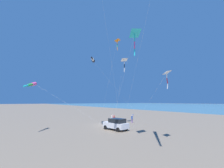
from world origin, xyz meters
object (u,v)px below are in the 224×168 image
person_child_grey_jacket (114,119)px  person_adult_flyer (132,118)px  kite_windsock_rainbow_low_near (93,60)px  kite_windsock_small_distant (32,84)px  kite_delta_teal_far_right (166,73)px  cooler_box (127,126)px  kite_delta_long_streamer_right (124,60)px  kite_delta_black_fish_shape (134,34)px  person_child_green_jacket (112,118)px  kite_delta_white_trailing (117,41)px  parked_car (116,124)px

person_child_grey_jacket → person_adult_flyer: bearing=-4.2°
kite_windsock_rainbow_low_near → kite_windsock_small_distant: 11.55m
person_child_grey_jacket → kite_windsock_rainbow_low_near: size_ratio=0.13×
kite_windsock_small_distant → person_adult_flyer: bearing=0.4°
kite_delta_teal_far_right → cooler_box: bearing=77.0°
kite_delta_long_streamer_right → kite_delta_teal_far_right: bearing=-107.1°
person_adult_flyer → kite_delta_black_fish_shape: kite_delta_black_fish_shape is taller
person_child_green_jacket → kite_delta_teal_far_right: bearing=-105.0°
kite_delta_white_trailing → kite_delta_long_streamer_right: kite_delta_white_trailing is taller
person_adult_flyer → person_child_green_jacket: 5.44m
kite_delta_long_streamer_right → person_child_grey_jacket: bearing=132.6°
kite_delta_black_fish_shape → kite_delta_long_streamer_right: size_ratio=0.99×
kite_windsock_rainbow_low_near → kite_delta_white_trailing: 6.06m
cooler_box → kite_delta_teal_far_right: size_ratio=0.08×
kite_delta_black_fish_shape → kite_windsock_rainbow_low_near: bearing=87.4°
kite_delta_long_streamer_right → kite_delta_teal_far_right: 14.85m
person_child_green_jacket → kite_delta_long_streamer_right: size_ratio=0.11×
parked_car → person_adult_flyer: bearing=32.7°
kite_windsock_rainbow_low_near → kite_windsock_small_distant: bearing=-178.6°
person_adult_flyer → kite_delta_long_streamer_right: kite_delta_long_streamer_right is taller
kite_windsock_rainbow_low_near → kite_delta_black_fish_shape: (-0.56, -12.37, 0.42)m
cooler_box → kite_windsock_rainbow_low_near: (-4.73, 4.35, 12.26)m
cooler_box → kite_delta_black_fish_shape: size_ratio=0.05×
kite_windsock_small_distant → kite_delta_long_streamer_right: kite_delta_long_streamer_right is taller
parked_car → kite_delta_white_trailing: kite_delta_white_trailing is taller
person_adult_flyer → kite_windsock_small_distant: bearing=-179.6°
person_adult_flyer → kite_windsock_rainbow_low_near: 14.88m
person_adult_flyer → person_child_green_jacket: bearing=110.1°
kite_windsock_small_distant → kite_delta_black_fish_shape: kite_delta_black_fish_shape is taller
cooler_box → kite_delta_white_trailing: (-2.67, -0.74, 14.83)m
parked_car → kite_delta_teal_far_right: kite_delta_teal_far_right is taller
person_adult_flyer → kite_delta_long_streamer_right: size_ratio=0.13×
cooler_box → person_child_green_jacket: 9.80m
person_child_green_jacket → kite_delta_teal_far_right: size_ratio=0.17×
person_adult_flyer → person_child_green_jacket: (-1.87, 5.10, -0.21)m
kite_windsock_rainbow_low_near → kite_delta_teal_far_right: size_ratio=1.64×
kite_windsock_small_distant → kite_delta_black_fish_shape: 16.55m
kite_windsock_rainbow_low_near → kite_delta_long_streamer_right: kite_delta_long_streamer_right is taller
kite_windsock_rainbow_low_near → kite_delta_white_trailing: (2.06, -5.09, 2.57)m
kite_windsock_small_distant → kite_delta_teal_far_right: bearing=-48.8°
cooler_box → kite_delta_teal_far_right: 13.10m
kite_delta_white_trailing → kite_delta_long_streamer_right: 6.08m
kite_windsock_rainbow_low_near → cooler_box: bearing=-42.6°
parked_car → cooler_box: parked_car is taller
kite_delta_teal_far_right → kite_delta_white_trailing: bearing=91.8°
cooler_box → kite_windsock_small_distant: kite_windsock_small_distant is taller
person_adult_flyer → person_child_grey_jacket: size_ratio=1.01×
person_adult_flyer → kite_delta_black_fish_shape: bearing=-129.3°
kite_windsock_rainbow_low_near → person_child_green_jacket: bearing=33.3°
kite_windsock_rainbow_low_near → kite_windsock_small_distant: kite_windsock_rainbow_low_near is taller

